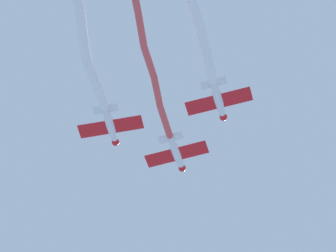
% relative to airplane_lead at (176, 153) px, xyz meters
% --- Properties ---
extents(airplane_lead, '(6.10, 5.67, 1.71)m').
position_rel_airplane_lead_xyz_m(airplane_lead, '(0.00, 0.00, 0.00)').
color(airplane_lead, white).
extents(airplane_left_wing, '(6.43, 5.44, 1.71)m').
position_rel_airplane_lead_xyz_m(airplane_left_wing, '(7.69, 0.40, 0.00)').
color(airplane_left_wing, white).
extents(smoke_trail_left_wing, '(12.66, 17.88, 3.04)m').
position_rel_airplane_lead_xyz_m(smoke_trail_left_wing, '(15.07, 10.71, 1.13)').
color(smoke_trail_left_wing, white).
extents(airplane_right_wing, '(6.17, 5.60, 1.71)m').
position_rel_airplane_lead_xyz_m(airplane_right_wing, '(-1.21, 7.59, 0.30)').
color(airplane_right_wing, white).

